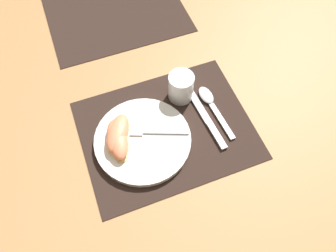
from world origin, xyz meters
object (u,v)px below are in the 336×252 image
at_px(fork, 146,131).
at_px(citrus_wedge_0, 118,134).
at_px(juice_glass, 181,88).
at_px(knife, 206,118).
at_px(plate, 143,140).
at_px(spoon, 210,102).
at_px(citrus_wedge_1, 118,140).

relative_size(fork, citrus_wedge_0, 1.44).
distance_m(juice_glass, knife, 0.11).
bearing_deg(plate, knife, 1.54).
relative_size(spoon, citrus_wedge_0, 1.42).
bearing_deg(spoon, plate, -167.21).
distance_m(plate, juice_glass, 0.18).
bearing_deg(fork, citrus_wedge_1, -176.54).
distance_m(fork, citrus_wedge_1, 0.08).
distance_m(plate, knife, 0.18).
bearing_deg(juice_glass, citrus_wedge_1, -156.60).
bearing_deg(juice_glass, fork, -147.07).
height_order(knife, citrus_wedge_1, citrus_wedge_1).
relative_size(spoon, fork, 0.98).
relative_size(juice_glass, spoon, 0.45).
bearing_deg(knife, citrus_wedge_1, 178.47).
bearing_deg(citrus_wedge_1, knife, -1.53).
distance_m(plate, citrus_wedge_0, 0.06).
bearing_deg(knife, juice_glass, 110.92).
bearing_deg(plate, citrus_wedge_0, 153.37).
distance_m(spoon, fork, 0.20).
xyz_separation_m(spoon, citrus_wedge_0, (-0.26, -0.02, 0.03)).
xyz_separation_m(juice_glass, citrus_wedge_0, (-0.20, -0.07, -0.00)).
distance_m(plate, spoon, 0.21).
height_order(plate, spoon, plate).
distance_m(knife, citrus_wedge_0, 0.24).
xyz_separation_m(knife, citrus_wedge_0, (-0.23, 0.02, 0.03)).
bearing_deg(spoon, knife, -125.68).
relative_size(juice_glass, knife, 0.38).
distance_m(knife, spoon, 0.05).
relative_size(citrus_wedge_0, citrus_wedge_1, 1.02).
xyz_separation_m(juice_glass, citrus_wedge_1, (-0.20, -0.09, -0.01)).
bearing_deg(citrus_wedge_0, citrus_wedge_1, -109.38).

